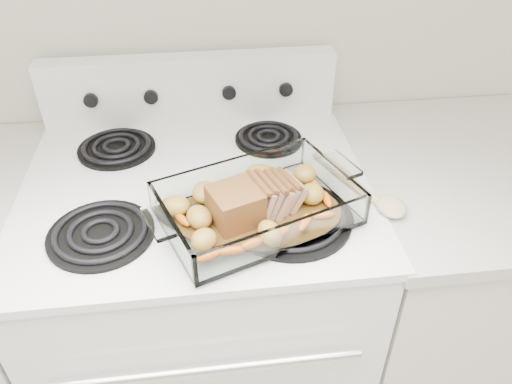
{
  "coord_description": "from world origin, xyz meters",
  "views": [
    {
      "loc": [
        0.02,
        0.73,
        1.6
      ],
      "look_at": [
        0.12,
        1.53,
        0.99
      ],
      "focal_mm": 35.0,
      "sensor_mm": 36.0,
      "label": 1
    }
  ],
  "objects": [
    {
      "name": "baking_dish",
      "position": [
        0.12,
        1.51,
        0.96
      ],
      "size": [
        0.37,
        0.24,
        0.07
      ],
      "rotation": [
        0.0,
        0.0,
        0.36
      ],
      "color": "white",
      "rests_on": "electric_range"
    },
    {
      "name": "electric_range",
      "position": [
        0.0,
        1.66,
        0.48
      ],
      "size": [
        0.78,
        0.7,
        1.12
      ],
      "color": "white",
      "rests_on": "ground"
    },
    {
      "name": "roast_vegetables",
      "position": [
        0.12,
        1.54,
        0.97
      ],
      "size": [
        0.33,
        0.18,
        0.04
      ],
      "rotation": [
        0.0,
        0.0,
        -0.06
      ],
      "color": "#F36008",
      "rests_on": "baking_dish"
    },
    {
      "name": "wooden_spoon",
      "position": [
        0.38,
        1.55,
        0.94
      ],
      "size": [
        0.15,
        0.26,
        0.02
      ],
      "rotation": [
        0.0,
        0.0,
        0.39
      ],
      "color": "beige",
      "rests_on": "electric_range"
    },
    {
      "name": "pork_roast",
      "position": [
        0.1,
        1.51,
        0.99
      ],
      "size": [
        0.19,
        0.09,
        0.08
      ],
      "rotation": [
        0.0,
        0.0,
        0.07
      ],
      "color": "brown",
      "rests_on": "baking_dish"
    },
    {
      "name": "counter_right",
      "position": [
        0.67,
        1.66,
        0.47
      ],
      "size": [
        0.58,
        0.68,
        0.93
      ],
      "color": "silver",
      "rests_on": "ground"
    }
  ]
}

